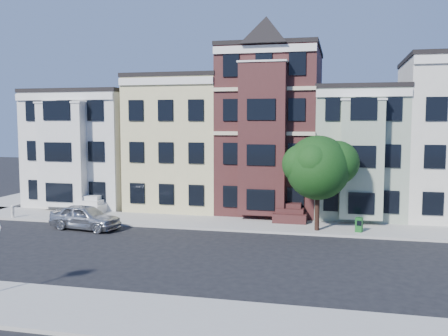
% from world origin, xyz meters
% --- Properties ---
extents(ground, '(120.00, 120.00, 0.00)m').
position_xyz_m(ground, '(0.00, 0.00, 0.00)').
color(ground, black).
extents(far_sidewalk, '(60.00, 4.00, 0.15)m').
position_xyz_m(far_sidewalk, '(0.00, 8.00, 0.07)').
color(far_sidewalk, '#9E9B93').
rests_on(far_sidewalk, ground).
extents(near_sidewalk, '(60.00, 4.00, 0.15)m').
position_xyz_m(near_sidewalk, '(0.00, -8.00, 0.07)').
color(near_sidewalk, '#9E9B93').
rests_on(near_sidewalk, ground).
extents(house_white, '(8.00, 9.00, 9.00)m').
position_xyz_m(house_white, '(-15.00, 14.50, 4.50)').
color(house_white, silver).
rests_on(house_white, ground).
extents(house_yellow, '(7.00, 9.00, 10.00)m').
position_xyz_m(house_yellow, '(-7.00, 14.50, 5.00)').
color(house_yellow, beige).
rests_on(house_yellow, ground).
extents(house_brown, '(7.00, 9.00, 12.00)m').
position_xyz_m(house_brown, '(0.00, 14.50, 6.00)').
color(house_brown, '#3D1B1A').
rests_on(house_brown, ground).
extents(house_green, '(6.00, 9.00, 9.00)m').
position_xyz_m(house_green, '(6.50, 14.50, 4.50)').
color(house_green, '#909E87').
rests_on(house_green, ground).
extents(street_tree, '(6.96, 6.96, 7.19)m').
position_xyz_m(street_tree, '(3.82, 6.98, 3.75)').
color(street_tree, '#1B4517').
rests_on(street_tree, far_sidewalk).
extents(parked_car, '(4.85, 2.54, 1.58)m').
position_xyz_m(parked_car, '(-10.50, 4.59, 0.79)').
color(parked_car, '#ADAFB6').
rests_on(parked_car, ground).
extents(newspaper_box, '(0.48, 0.46, 0.88)m').
position_xyz_m(newspaper_box, '(6.33, 7.08, 0.59)').
color(newspaper_box, '#185D1F').
rests_on(newspaper_box, far_sidewalk).
extents(fire_hydrant, '(0.32, 0.32, 0.69)m').
position_xyz_m(fire_hydrant, '(-17.00, 6.30, 0.49)').
color(fire_hydrant, beige).
rests_on(fire_hydrant, far_sidewalk).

